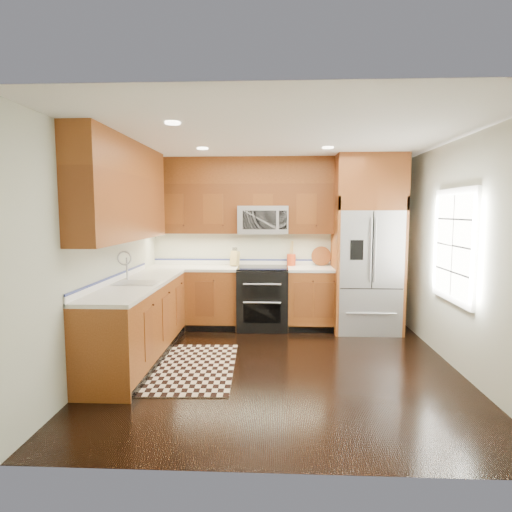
{
  "coord_description": "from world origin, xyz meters",
  "views": [
    {
      "loc": [
        -0.05,
        -4.76,
        1.79
      ],
      "look_at": [
        -0.3,
        0.6,
        1.23
      ],
      "focal_mm": 30.0,
      "sensor_mm": 36.0,
      "label": 1
    }
  ],
  "objects_px": {
    "range": "(263,298)",
    "knife_block": "(235,258)",
    "utensil_crock": "(291,257)",
    "refrigerator": "(367,244)",
    "rug": "(192,367)"
  },
  "relations": [
    {
      "from": "range",
      "to": "knife_block",
      "type": "xyz_separation_m",
      "value": [
        -0.44,
        0.17,
        0.59
      ]
    },
    {
      "from": "range",
      "to": "utensil_crock",
      "type": "bearing_deg",
      "value": 29.16
    },
    {
      "from": "refrigerator",
      "to": "rug",
      "type": "height_order",
      "value": "refrigerator"
    },
    {
      "from": "rug",
      "to": "knife_block",
      "type": "distance_m",
      "value": 2.18
    },
    {
      "from": "knife_block",
      "to": "refrigerator",
      "type": "bearing_deg",
      "value": -5.85
    },
    {
      "from": "refrigerator",
      "to": "knife_block",
      "type": "height_order",
      "value": "refrigerator"
    },
    {
      "from": "refrigerator",
      "to": "range",
      "type": "bearing_deg",
      "value": 178.6
    },
    {
      "from": "refrigerator",
      "to": "rug",
      "type": "relative_size",
      "value": 1.61
    },
    {
      "from": "rug",
      "to": "knife_block",
      "type": "relative_size",
      "value": 5.52
    },
    {
      "from": "refrigerator",
      "to": "utensil_crock",
      "type": "bearing_deg",
      "value": 165.67
    },
    {
      "from": "range",
      "to": "refrigerator",
      "type": "height_order",
      "value": "refrigerator"
    },
    {
      "from": "utensil_crock",
      "to": "knife_block",
      "type": "bearing_deg",
      "value": -174.84
    },
    {
      "from": "rug",
      "to": "knife_block",
      "type": "bearing_deg",
      "value": 78.22
    },
    {
      "from": "rug",
      "to": "utensil_crock",
      "type": "distance_m",
      "value": 2.54
    },
    {
      "from": "refrigerator",
      "to": "knife_block",
      "type": "relative_size",
      "value": 8.9
    }
  ]
}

